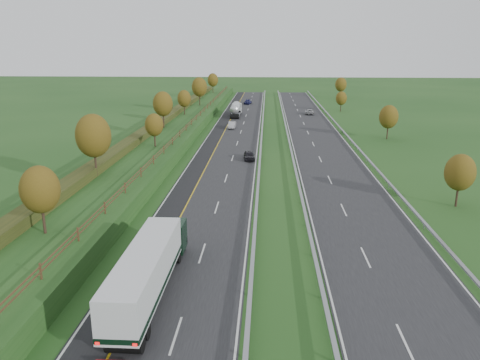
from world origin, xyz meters
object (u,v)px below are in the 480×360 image
(car_dark_near, at_px, (249,155))
(car_silver_mid, at_px, (232,125))
(car_oncoming, at_px, (310,112))
(box_lorry, at_px, (149,268))
(car_small_far, at_px, (248,102))
(road_tanker, at_px, (236,109))

(car_dark_near, height_order, car_silver_mid, car_silver_mid)
(car_oncoming, bearing_deg, box_lorry, 84.16)
(car_small_far, bearing_deg, car_silver_mid, -84.47)
(box_lorry, height_order, car_small_far, box_lorry)
(box_lorry, height_order, car_oncoming, box_lorry)
(car_small_far, bearing_deg, car_dark_near, -79.90)
(car_silver_mid, height_order, car_small_far, car_silver_mid)
(road_tanker, relative_size, car_small_far, 2.39)
(car_small_far, bearing_deg, box_lorry, -83.46)
(road_tanker, height_order, car_small_far, road_tanker)
(road_tanker, distance_m, car_dark_near, 48.29)
(car_silver_mid, distance_m, car_oncoming, 30.01)
(car_oncoming, bearing_deg, road_tanker, 18.98)
(car_dark_near, distance_m, car_small_far, 74.50)
(road_tanker, bearing_deg, car_oncoming, 13.36)
(car_silver_mid, relative_size, car_small_far, 0.92)
(box_lorry, xyz_separation_m, car_silver_mid, (0.43, 71.88, -1.58))
(box_lorry, bearing_deg, car_oncoming, 78.54)
(road_tanker, distance_m, car_silver_mid, 18.81)
(box_lorry, distance_m, car_oncoming, 97.17)
(box_lorry, height_order, car_silver_mid, box_lorry)
(car_dark_near, relative_size, car_silver_mid, 0.93)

